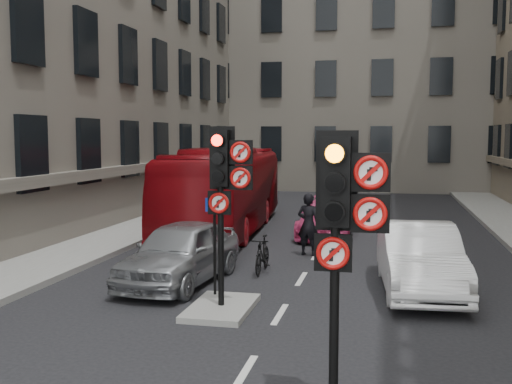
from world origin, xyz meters
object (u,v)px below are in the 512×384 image
at_px(signal_near, 343,212).
at_px(motorcyclist, 308,224).
at_px(signal_far, 225,177).
at_px(info_sign, 214,232).
at_px(car_silver, 180,252).
at_px(bus_red, 226,190).
at_px(car_pink, 327,218).
at_px(motorcycle, 262,254).
at_px(car_white, 419,258).

relative_size(signal_near, motorcyclist, 1.93).
bearing_deg(signal_far, info_sign, 120.53).
distance_m(signal_far, car_silver, 3.26).
relative_size(signal_far, info_sign, 1.72).
relative_size(bus_red, info_sign, 5.28).
distance_m(signal_near, signal_far, 4.77).
bearing_deg(signal_near, info_sign, 122.64).
height_order(car_pink, info_sign, info_sign).
bearing_deg(car_silver, motorcyclist, 62.49).
distance_m(car_silver, bus_red, 7.84).
xyz_separation_m(bus_red, motorcycle, (2.69, -6.26, -1.06)).
bearing_deg(info_sign, motorcyclist, 56.71).
bearing_deg(bus_red, motorcycle, -70.54).
distance_m(motorcyclist, info_sign, 5.40).
xyz_separation_m(car_silver, motorcyclist, (2.55, 3.94, 0.18)).
distance_m(signal_near, motorcyclist, 10.22).
bearing_deg(signal_far, motorcyclist, 81.43).
bearing_deg(car_white, motorcyclist, 125.52).
bearing_deg(bus_red, signal_far, -78.53).
height_order(car_silver, info_sign, info_sign).
relative_size(car_white, motorcyclist, 2.50).
bearing_deg(motorcyclist, car_silver, 70.96).
height_order(bus_red, motorcyclist, bus_red).
distance_m(car_pink, info_sign, 8.95).
distance_m(car_silver, car_pink, 8.00).
xyz_separation_m(signal_far, motorcyclist, (0.90, 5.94, -1.78)).
distance_m(signal_far, car_pink, 9.80).
distance_m(car_silver, info_sign, 1.90).
relative_size(car_pink, motorcyclist, 2.37).
bearing_deg(motorcycle, signal_far, -90.50).
distance_m(signal_near, car_pink, 13.74).
height_order(motorcycle, motorcyclist, motorcyclist).
height_order(car_silver, motorcycle, car_silver).
bearing_deg(car_pink, signal_far, -95.05).
xyz_separation_m(signal_far, info_sign, (-0.44, 0.74, -1.24)).
height_order(signal_near, car_pink, signal_near).
bearing_deg(motorcycle, car_pink, 80.00).
bearing_deg(motorcyclist, motorcycle, 84.60).
relative_size(motorcycle, motorcyclist, 0.85).
height_order(car_pink, bus_red, bus_red).
distance_m(car_white, car_pink, 7.63).
distance_m(car_white, bus_red, 9.84).
xyz_separation_m(signal_near, car_white, (1.27, 6.41, -1.82)).
bearing_deg(info_sign, bus_red, 84.90).
bearing_deg(signal_near, motorcycle, 108.94).
bearing_deg(car_white, signal_near, -105.77).
relative_size(car_pink, info_sign, 2.10).
relative_size(car_silver, car_white, 0.95).
xyz_separation_m(car_white, motorcyclist, (-2.97, 3.53, 0.16)).
bearing_deg(motorcycle, info_sign, -99.65).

